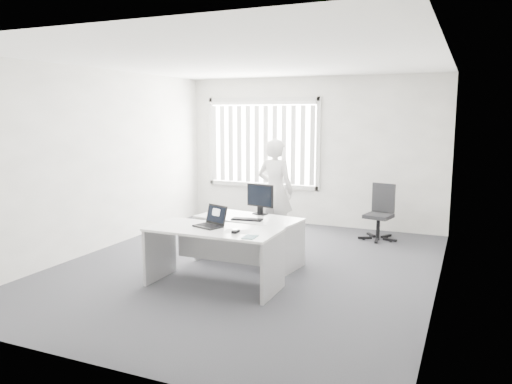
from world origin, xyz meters
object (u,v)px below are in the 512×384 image
at_px(person, 275,191).
at_px(monitor, 260,199).
at_px(office_chair, 379,222).
at_px(laptop, 208,217).
at_px(desk_near, 214,245).
at_px(desk_far, 249,230).

relative_size(person, monitor, 3.88).
xyz_separation_m(office_chair, monitor, (-1.41, -1.85, 0.60)).
height_order(person, laptop, person).
distance_m(desk_near, laptop, 0.35).
bearing_deg(laptop, monitor, 102.48).
bearing_deg(desk_far, laptop, -87.11).
bearing_deg(desk_far, desk_near, -81.86).
bearing_deg(laptop, office_chair, 82.87).
bearing_deg(person, desk_near, 97.32).
xyz_separation_m(desk_near, monitor, (0.06, 1.32, 0.36)).
xyz_separation_m(desk_near, laptop, (-0.09, 0.04, 0.34)).
relative_size(desk_far, person, 0.90).
bearing_deg(laptop, desk_far, 104.43).
height_order(desk_near, laptop, laptop).
bearing_deg(monitor, office_chair, 64.32).
bearing_deg(person, monitor, 103.97).
height_order(desk_near, desk_far, desk_near).
bearing_deg(person, desk_far, 99.23).
bearing_deg(desk_near, person, 92.43).
distance_m(desk_near, desk_far, 1.06).
distance_m(desk_near, office_chair, 3.50).
xyz_separation_m(laptop, monitor, (0.16, 1.28, 0.03)).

